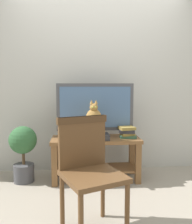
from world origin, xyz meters
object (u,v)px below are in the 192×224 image
cat (94,122)px  media_box (94,137)px  tv (95,109)px  book_stack (127,132)px  potted_plant (23,149)px  wooden_chair (89,164)px  tv_stand (96,151)px

cat → media_box: bearing=94.9°
tv → media_box: tv is taller
media_box → book_stack: (0.43, 0.04, 0.04)m
potted_plant → wooden_chair: bearing=-54.8°
media_box → book_stack: size_ratio=1.68×
cat → wooden_chair: (-0.12, -0.99, -0.21)m
tv_stand → tv: tv is taller
wooden_chair → book_stack: 1.19m
wooden_chair → book_stack: size_ratio=4.18×
tv_stand → tv: (0.00, 0.08, 0.54)m
tv_stand → cat: 0.41m
tv → book_stack: tv is taller
media_box → book_stack: book_stack is taller
book_stack → cat: bearing=-172.4°
tv_stand → media_box: size_ratio=2.94×
cat → wooden_chair: cat is taller
media_box → wooden_chair: size_ratio=0.40×
media_box → cat: size_ratio=0.89×
tv → wooden_chair: size_ratio=1.04×
tv_stand → potted_plant: size_ratio=1.58×
cat → book_stack: size_ratio=1.88×
tv → book_stack: bearing=-16.9°
tv_stand → book_stack: book_stack is taller
cat → book_stack: cat is taller
tv_stand → cat: bearing=-108.1°
tv_stand → book_stack: 0.47m
media_box → cat: bearing=-85.1°
tv_stand → cat: size_ratio=2.62×
tv → wooden_chair: (-0.15, -1.17, -0.36)m
cat → book_stack: 0.46m
potted_plant → cat: bearing=-6.5°
wooden_chair → potted_plant: 1.34m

